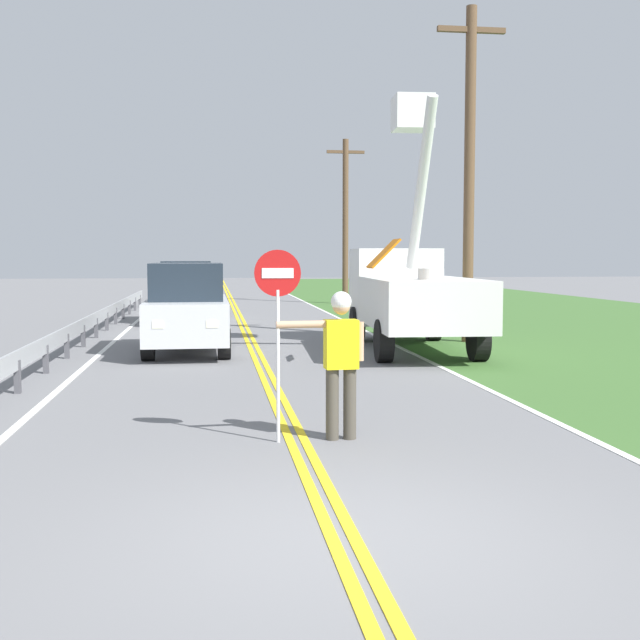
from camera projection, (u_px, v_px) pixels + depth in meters
ground_plane at (342, 537)px, 6.42m from camera, size 160.00×160.00×0.00m
grass_verge_right at (579, 322)px, 27.73m from camera, size 16.00×110.00×0.01m
centerline_yellow_left at (240, 326)px, 26.16m from camera, size 0.11×110.00×0.01m
centerline_yellow_right at (246, 325)px, 26.18m from camera, size 0.11×110.00×0.01m
edge_line_right at (352, 324)px, 26.66m from camera, size 0.12×110.00×0.01m
edge_line_left at (131, 327)px, 25.69m from camera, size 0.12×110.00×0.01m
flagger_worker at (340, 355)px, 9.78m from camera, size 1.09×0.26×1.83m
stop_sign_paddle at (278, 302)px, 9.58m from camera, size 0.56×0.04×2.33m
utility_bucket_truck at (409, 290)px, 19.57m from camera, size 2.95×6.91×6.04m
oncoming_suv_nearest at (187, 307)px, 18.79m from camera, size 1.94×4.62×2.10m
oncoming_suv_second at (187, 291)px, 27.46m from camera, size 1.95×4.62×2.10m
utility_pole_near at (469, 169)px, 20.85m from camera, size 1.80×0.28×8.67m
utility_pole_mid at (345, 218)px, 38.14m from camera, size 1.80×0.28×7.80m
guardrail_left_shoulder at (90, 323)px, 21.04m from camera, size 0.10×32.00×0.71m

